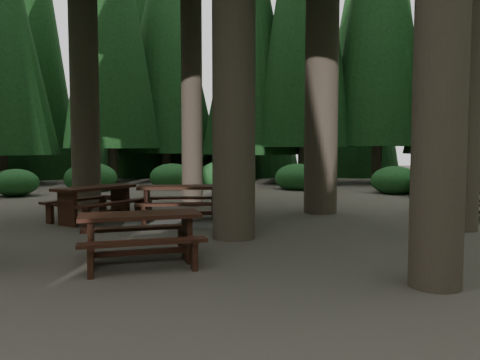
% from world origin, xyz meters
% --- Properties ---
extents(ground, '(80.00, 80.00, 0.00)m').
position_xyz_m(ground, '(0.00, 0.00, 0.00)').
color(ground, '#554F45').
rests_on(ground, ground).
extents(picnic_table_b, '(2.21, 2.42, 0.85)m').
position_xyz_m(picnic_table_b, '(-2.89, 1.55, 0.57)').
color(picnic_table_b, '#34180F').
rests_on(picnic_table_b, ground).
extents(picnic_table_c, '(3.05, 2.75, 0.87)m').
position_xyz_m(picnic_table_c, '(-0.87, 1.94, 0.31)').
color(picnic_table_c, gray).
rests_on(picnic_table_c, ground).
extents(picnic_table_d, '(1.86, 1.63, 0.69)m').
position_xyz_m(picnic_table_d, '(5.86, 3.96, 0.46)').
color(picnic_table_d, '#34180F').
rests_on(picnic_table_d, ground).
extents(picnic_table_e, '(2.27, 2.12, 0.78)m').
position_xyz_m(picnic_table_e, '(-0.19, -2.10, 0.52)').
color(picnic_table_e, '#34180F').
rests_on(picnic_table_e, ground).
extents(shrub_ring, '(23.86, 24.64, 1.49)m').
position_xyz_m(shrub_ring, '(0.70, 0.75, 0.40)').
color(shrub_ring, '#1B5026').
rests_on(shrub_ring, ground).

